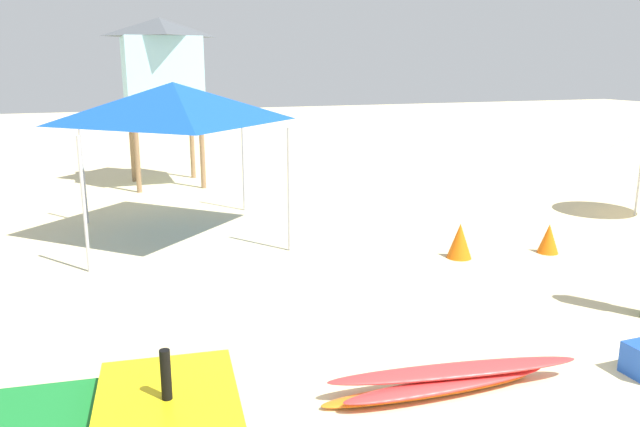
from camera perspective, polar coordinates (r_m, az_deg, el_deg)
surfboard_pile at (r=6.25m, az=11.28°, el=-14.69°), size 2.61×0.69×0.24m
popup_canopy at (r=11.29m, az=-13.19°, el=9.82°), size 3.21×3.21×2.74m
lifeguard_tower at (r=16.37m, az=-14.25°, el=13.01°), size 1.98×1.98×4.14m
traffic_cone_near at (r=10.96m, az=20.10°, el=-2.15°), size 0.34×0.34×0.49m
traffic_cone_far at (r=10.27m, az=12.61°, el=-2.43°), size 0.40×0.40×0.57m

